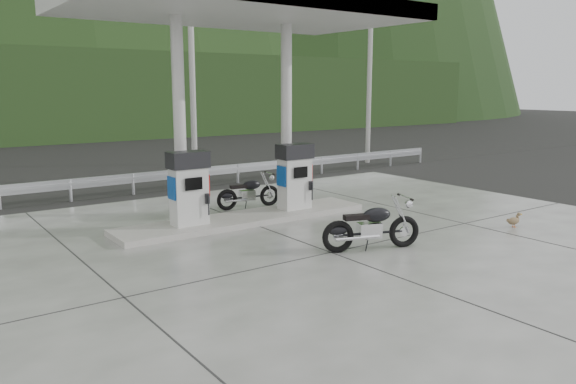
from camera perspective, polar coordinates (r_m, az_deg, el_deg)
ground at (r=12.82m, az=1.51°, el=-5.21°), size 160.00×160.00×0.00m
forecourt_apron at (r=12.81m, az=1.51°, el=-5.16°), size 18.00×14.00×0.02m
pump_island at (r=14.80m, az=-4.33°, el=-2.71°), size 7.00×1.40×0.15m
gas_pump_left at (r=13.86m, az=-10.04°, el=0.37°), size 0.95×0.55×1.80m
gas_pump_right at (r=15.49m, az=0.69°, el=1.59°), size 0.95×0.55×1.80m
canopy_column_left at (r=14.04m, az=-10.96°, el=7.05°), size 0.30×0.30×5.00m
canopy_column_right at (r=15.65m, az=-0.17°, el=7.57°), size 0.30×0.30×5.00m
canopy_roof at (r=14.54m, az=-4.63°, el=17.98°), size 8.50×5.00×0.40m
guardrail at (r=19.53m, az=-12.76°, el=2.11°), size 26.00×0.16×1.42m
road at (r=22.87m, az=-16.11°, el=1.36°), size 60.00×7.00×0.01m
utility_pole_b at (r=21.53m, az=-9.71°, el=11.76°), size 0.22×0.22×8.00m
utility_pole_c at (r=26.73m, az=8.27°, el=11.52°), size 0.22×0.22×8.00m
tree_band at (r=40.54m, az=-25.26°, el=8.84°), size 80.00×6.00×6.00m
motorcycle_left at (r=12.25m, az=8.50°, el=-3.55°), size 2.21×1.33×1.00m
motorcycle_right at (r=16.41m, az=-4.02°, el=-0.11°), size 1.91×0.81×0.88m
duck at (r=15.23m, az=21.94°, el=-2.76°), size 0.45×0.19×0.31m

